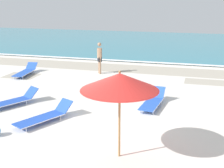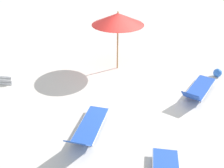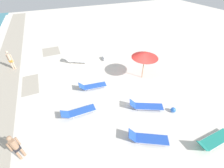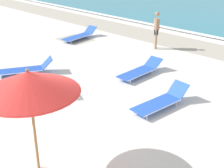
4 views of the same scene
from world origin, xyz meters
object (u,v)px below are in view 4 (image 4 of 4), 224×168
Objects in this scene: sun_lounger_beside_umbrella at (161,101)px; sun_lounger_mid_beach_pair_b at (25,69)px; sun_lounger_near_water_right at (80,35)px; sun_lounger_mid_beach_solo at (140,70)px; beachgoer_shoreline_child at (157,28)px; beach_umbrella at (29,82)px; sun_lounger_mid_beach_pair_a at (27,94)px.

sun_lounger_beside_umbrella is 0.98× the size of sun_lounger_mid_beach_pair_b.
sun_lounger_near_water_right is 5.77m from sun_lounger_mid_beach_solo.
sun_lounger_mid_beach_pair_b is (-5.37, -1.40, -0.00)m from sun_lounger_beside_umbrella.
sun_lounger_mid_beach_pair_b is 6.39m from beachgoer_shoreline_child.
sun_lounger_beside_umbrella is 1.00× the size of sun_lounger_mid_beach_solo.
beach_umbrella is 1.11× the size of sun_lounger_mid_beach_pair_b.
sun_lounger_mid_beach_pair_b is at bearing 150.92° from beach_umbrella.
beach_umbrella reaches higher than sun_lounger_near_water_right.
sun_lounger_beside_umbrella is 5.55m from sun_lounger_mid_beach_pair_b.
sun_lounger_beside_umbrella is 8.26m from sun_lounger_near_water_right.
beach_umbrella is at bearing -11.99° from beachgoer_shoreline_child.
sun_lounger_mid_beach_pair_b reaches higher than sun_lounger_mid_beach_solo.
sun_lounger_near_water_right is 1.05× the size of sun_lounger_mid_beach_pair_b.
beach_umbrella is at bearing -72.63° from sun_lounger_mid_beach_solo.
sun_lounger_mid_beach_pair_a is at bearing -136.24° from sun_lounger_beside_umbrella.
beach_umbrella is 10.65m from sun_lounger_near_water_right.
beach_umbrella is 6.35m from sun_lounger_mid_beach_solo.
sun_lounger_near_water_right is at bearing 162.71° from sun_lounger_mid_beach_solo.
sun_lounger_mid_beach_solo is at bearing -5.75° from beachgoer_shoreline_child.
sun_lounger_mid_beach_solo is at bearing 149.33° from sun_lounger_beside_umbrella.
sun_lounger_mid_beach_solo is (-1.81, 5.79, -1.88)m from beach_umbrella.
sun_lounger_beside_umbrella is 2.60m from sun_lounger_mid_beach_solo.
sun_lounger_near_water_right is 1.07× the size of sun_lounger_mid_beach_solo.
beach_umbrella reaches higher than beachgoer_shoreline_child.
sun_lounger_mid_beach_pair_b is at bearing -159.38° from sun_lounger_beside_umbrella.
sun_lounger_beside_umbrella is at bearing 5.16° from beachgoer_shoreline_child.
sun_lounger_mid_beach_pair_b is at bearing -48.15° from beachgoer_shoreline_child.
sun_lounger_beside_umbrella is at bearing -29.68° from sun_lounger_near_water_right.
sun_lounger_mid_beach_solo is 4.33m from sun_lounger_mid_beach_pair_a.
sun_lounger_mid_beach_pair_a is at bearing -107.02° from sun_lounger_mid_beach_solo.
sun_lounger_near_water_right is at bearing 162.74° from sun_lounger_beside_umbrella.
sun_lounger_near_water_right is at bearing 134.28° from beach_umbrella.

